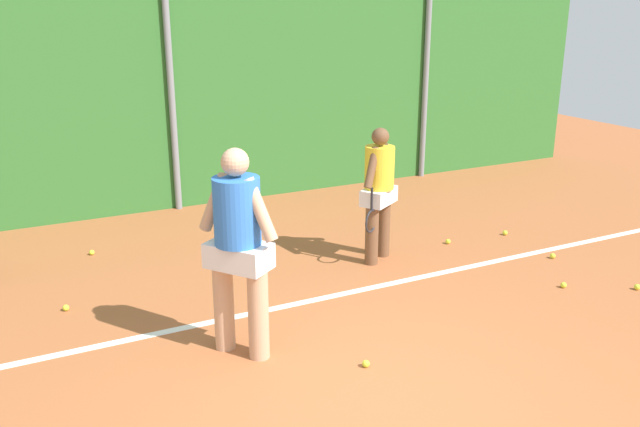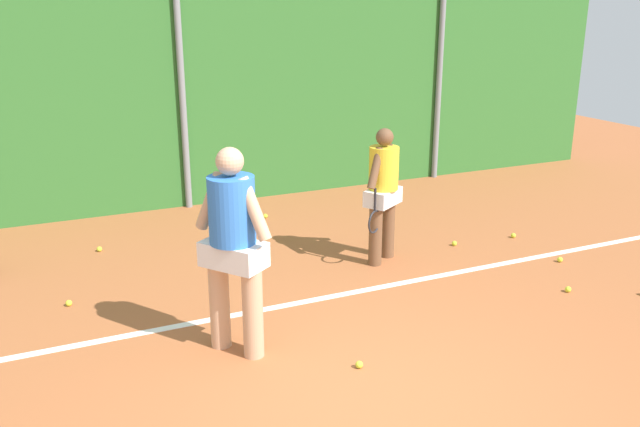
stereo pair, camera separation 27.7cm
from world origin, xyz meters
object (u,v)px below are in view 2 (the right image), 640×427
tennis_ball_7 (560,260)px  tennis_ball_6 (99,249)px  tennis_ball_3 (265,216)px  tennis_ball_8 (513,235)px  tennis_ball_4 (69,303)px  tennis_ball_1 (568,289)px  tennis_ball_0 (454,243)px  player_foreground_near (233,241)px  tennis_ball_5 (359,365)px  player_midcourt (383,188)px

tennis_ball_7 → tennis_ball_6: bearing=152.2°
tennis_ball_3 → tennis_ball_8: 3.55m
tennis_ball_4 → tennis_ball_1: bearing=-20.5°
tennis_ball_3 → tennis_ball_7: (2.72, -3.14, 0.00)m
tennis_ball_0 → tennis_ball_6: 4.61m
tennis_ball_6 → tennis_ball_1: bearing=-36.9°
tennis_ball_8 → player_foreground_near: bearing=-162.2°
tennis_ball_1 → tennis_ball_7: 0.91m
tennis_ball_1 → tennis_ball_7: bearing=52.1°
tennis_ball_3 → tennis_ball_6: size_ratio=1.00×
player_foreground_near → tennis_ball_1: size_ratio=28.84×
player_foreground_near → tennis_ball_5: bearing=13.8°
tennis_ball_5 → tennis_ball_8: bearing=31.6°
player_foreground_near → tennis_ball_1: player_foreground_near is taller
tennis_ball_1 → tennis_ball_6: 5.72m
tennis_ball_3 → tennis_ball_5: bearing=-99.0°
tennis_ball_5 → tennis_ball_3: bearing=81.0°
player_midcourt → tennis_ball_7: 2.38m
player_midcourt → tennis_ball_8: 2.23m
player_midcourt → tennis_ball_0: 1.44m
player_foreground_near → tennis_ball_7: 4.43m
tennis_ball_3 → tennis_ball_7: bearing=-49.1°
player_midcourt → tennis_ball_1: (1.42, -1.68, -0.89)m
player_midcourt → tennis_ball_5: 2.73m
tennis_ball_5 → tennis_ball_8: 4.07m
tennis_ball_1 → tennis_ball_4: same height
tennis_ball_5 → tennis_ball_6: bearing=113.9°
tennis_ball_6 → tennis_ball_3: bearing=10.1°
player_foreground_near → tennis_ball_7: size_ratio=28.84×
tennis_ball_1 → tennis_ball_8: same height
tennis_ball_5 → tennis_ball_6: size_ratio=1.00×
player_midcourt → tennis_ball_6: size_ratio=25.07×
tennis_ball_0 → tennis_ball_7: 1.32m
tennis_ball_1 → tennis_ball_7: (0.56, 0.72, 0.00)m
player_foreground_near → tennis_ball_1: 3.87m
player_foreground_near → tennis_ball_4: player_foreground_near is taller
player_foreground_near → tennis_ball_6: (-0.85, 3.16, -1.04)m
tennis_ball_6 → tennis_ball_8: 5.49m
player_foreground_near → tennis_ball_5: 1.55m
tennis_ball_3 → tennis_ball_4: same height
tennis_ball_0 → tennis_ball_8: 0.92m
tennis_ball_4 → tennis_ball_7: (5.62, -1.17, 0.00)m
tennis_ball_1 → tennis_ball_3: 4.42m
player_foreground_near → tennis_ball_0: player_foreground_near is taller
tennis_ball_0 → tennis_ball_3: (-1.87, 2.13, 0.00)m
tennis_ball_7 → player_midcourt: bearing=154.2°
tennis_ball_1 → tennis_ball_5: size_ratio=1.00×
player_midcourt → tennis_ball_0: bearing=150.7°
tennis_ball_3 → tennis_ball_4: size_ratio=1.00×
player_midcourt → tennis_ball_1: bearing=98.2°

